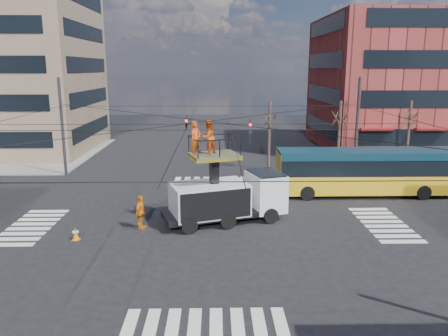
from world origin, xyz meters
TOP-DOWN VIEW (x-y plane):
  - ground at (0.00, 0.00)m, footprint 120.00×120.00m
  - sidewalk_ne at (21.00, 21.00)m, footprint 18.00×18.00m
  - sidewalk_nw at (-21.00, 21.00)m, footprint 18.00×18.00m
  - crosswalks at (0.00, 0.00)m, footprint 22.40×22.40m
  - building_ne at (21.98, 23.98)m, footprint 20.06×16.06m
  - overhead_network at (-0.07, 0.40)m, footprint 24.24×24.24m
  - tree_a at (5.00, 13.50)m, footprint 2.00×2.00m
  - tree_b at (11.00, 13.50)m, footprint 2.00×2.00m
  - tree_c at (17.00, 13.50)m, footprint 2.00×2.00m
  - utility_truck at (1.05, 0.66)m, footprint 7.37×4.39m
  - city_bus at (10.77, 5.84)m, footprint 12.19×2.67m
  - traffic_cone at (-6.87, -2.01)m, footprint 0.36×0.36m
  - worker_ground at (-3.76, -0.49)m, footprint 0.68×1.19m
  - flagger at (3.43, 1.64)m, footprint 1.08×1.21m

SIDE VIEW (x-z plane):
  - ground at x=0.00m, z-range 0.00..0.00m
  - crosswalks at x=0.00m, z-range 0.00..0.02m
  - sidewalk_ne at x=21.00m, z-range 0.00..0.12m
  - sidewalk_nw at x=-21.00m, z-range 0.00..0.12m
  - traffic_cone at x=-6.87m, z-range 0.00..0.67m
  - flagger at x=3.43m, z-range 0.00..1.62m
  - worker_ground at x=-3.76m, z-range 0.00..1.91m
  - city_bus at x=10.77m, z-range 0.13..3.33m
  - utility_truck at x=1.05m, z-range -0.98..4.96m
  - overhead_network at x=-0.07m, z-range 0.29..8.29m
  - tree_a at x=5.00m, z-range 1.63..7.63m
  - tree_b at x=11.00m, z-range 1.63..7.63m
  - tree_c at x=17.00m, z-range 1.63..7.63m
  - building_ne at x=21.98m, z-range 0.00..14.00m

